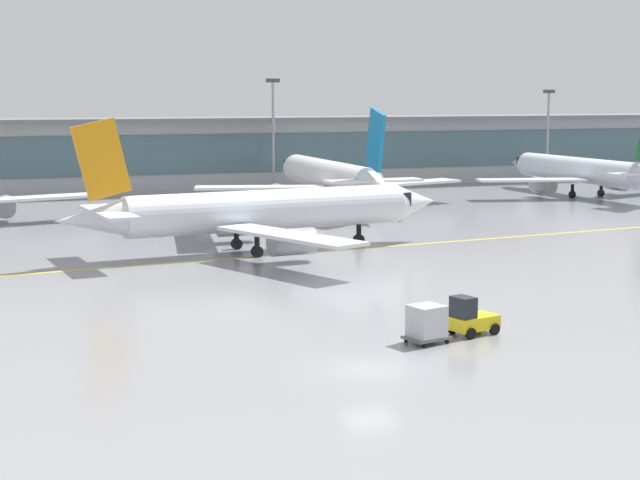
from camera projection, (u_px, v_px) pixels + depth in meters
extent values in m
plane|color=gray|center=(370.00, 368.00, 45.19)|extent=(400.00, 400.00, 0.00)
cube|color=yellow|center=(276.00, 255.00, 77.38)|extent=(109.50, 11.23, 0.01)
cube|color=#B2B7BC|center=(101.00, 158.00, 126.76)|extent=(178.56, 8.00, 9.00)
cube|color=slate|center=(105.00, 156.00, 122.91)|extent=(171.42, 0.16, 5.04)
cube|color=slate|center=(101.00, 121.00, 124.67)|extent=(185.70, 11.00, 0.60)
cube|color=silver|center=(34.00, 198.00, 96.42)|extent=(13.87, 6.07, 0.27)
cylinder|color=#999EA3|center=(6.00, 207.00, 97.12)|extent=(2.21, 3.58, 2.03)
cylinder|color=white|center=(329.00, 175.00, 111.07)|extent=(3.91, 24.51, 3.39)
cone|color=white|center=(291.00, 167.00, 124.41)|extent=(3.31, 4.14, 3.23)
cube|color=black|center=(298.00, 165.00, 121.81)|extent=(2.71, 3.11, 1.19)
cone|color=white|center=(379.00, 187.00, 97.10)|extent=(3.00, 5.49, 2.89)
cube|color=white|center=(260.00, 188.00, 106.54)|extent=(14.30, 7.20, 0.28)
cylinder|color=#999EA3|center=(280.00, 194.00, 108.98)|extent=(2.17, 3.64, 2.10)
cube|color=white|center=(406.00, 183.00, 112.14)|extent=(14.33, 6.67, 0.28)
cylinder|color=#999EA3|center=(379.00, 191.00, 112.78)|extent=(2.17, 3.64, 2.10)
cube|color=#1472B2|center=(376.00, 140.00, 97.45)|extent=(0.46, 4.58, 6.39)
cube|color=white|center=(351.00, 181.00, 97.61)|extent=(5.04, 2.50, 0.24)
cube|color=white|center=(397.00, 180.00, 99.22)|extent=(5.04, 2.50, 0.24)
cylinder|color=black|center=(305.00, 191.00, 119.45)|extent=(0.44, 0.44, 1.80)
cylinder|color=black|center=(305.00, 195.00, 119.52)|extent=(0.57, 0.91, 0.90)
cylinder|color=black|center=(315.00, 201.00, 108.84)|extent=(0.44, 0.44, 1.80)
cylinder|color=black|center=(315.00, 205.00, 108.91)|extent=(0.57, 0.91, 0.90)
cylinder|color=black|center=(354.00, 199.00, 110.32)|extent=(0.44, 0.44, 1.80)
cylinder|color=black|center=(354.00, 203.00, 110.39)|extent=(0.57, 0.91, 0.90)
cylinder|color=silver|center=(578.00, 170.00, 122.73)|extent=(3.68, 22.80, 3.16)
cone|color=silver|center=(520.00, 163.00, 134.93)|extent=(3.09, 3.86, 3.00)
cube|color=black|center=(530.00, 161.00, 132.55)|extent=(2.53, 2.90, 1.11)
cube|color=silver|center=(532.00, 180.00, 118.21)|extent=(13.33, 6.18, 0.26)
cylinder|color=#999EA3|center=(543.00, 186.00, 120.56)|extent=(2.03, 3.39, 1.95)
cube|color=silver|center=(640.00, 176.00, 124.08)|extent=(13.29, 6.71, 0.26)
cylinder|color=#999EA3|center=(616.00, 183.00, 124.54)|extent=(2.03, 3.39, 1.95)
cube|color=silver|center=(629.00, 174.00, 110.30)|extent=(4.69, 2.33, 0.22)
cylinder|color=black|center=(541.00, 184.00, 130.40)|extent=(0.41, 0.41, 1.67)
cylinder|color=black|center=(541.00, 187.00, 130.46)|extent=(0.53, 0.85, 0.84)
cylinder|color=black|center=(572.00, 191.00, 120.59)|extent=(0.41, 0.41, 1.67)
cylinder|color=black|center=(572.00, 194.00, 120.65)|extent=(0.53, 0.85, 0.84)
cylinder|color=black|center=(601.00, 190.00, 122.14)|extent=(0.41, 0.41, 1.67)
cylinder|color=black|center=(601.00, 193.00, 122.21)|extent=(0.53, 0.85, 0.84)
cylinder|color=silver|center=(269.00, 210.00, 78.75)|extent=(23.73, 5.58, 3.27)
cone|color=silver|center=(415.00, 202.00, 84.68)|extent=(4.21, 3.48, 3.10)
cube|color=black|center=(389.00, 199.00, 83.49)|extent=(3.18, 2.83, 1.14)
cone|color=silver|center=(89.00, 220.00, 72.54)|extent=(5.48, 3.28, 2.78)
cube|color=silver|center=(211.00, 211.00, 85.49)|extent=(5.45, 13.78, 0.27)
cylinder|color=#999EA3|center=(238.00, 224.00, 83.85)|extent=(3.64, 2.35, 2.02)
cube|color=silver|center=(289.00, 236.00, 70.61)|extent=(7.83, 13.63, 0.27)
cylinder|color=#999EA3|center=(292.00, 242.00, 73.76)|extent=(3.64, 2.35, 2.02)
cube|color=orange|center=(101.00, 159.00, 72.35)|extent=(4.42, 0.78, 6.15)
cube|color=silver|center=(101.00, 209.00, 75.22)|extent=(2.77, 5.01, 0.23)
cube|color=silver|center=(116.00, 216.00, 70.95)|extent=(2.77, 5.01, 0.23)
cylinder|color=black|center=(359.00, 234.00, 82.67)|extent=(0.42, 0.42, 1.73)
cylinder|color=black|center=(359.00, 240.00, 82.73)|extent=(0.91, 0.61, 0.86)
cylinder|color=black|center=(237.00, 239.00, 80.25)|extent=(0.42, 0.42, 1.73)
cylinder|color=black|center=(237.00, 244.00, 80.31)|extent=(0.91, 0.61, 0.86)
cylinder|color=black|center=(257.00, 246.00, 76.32)|extent=(0.42, 0.42, 1.73)
cylinder|color=black|center=(257.00, 251.00, 76.38)|extent=(0.91, 0.61, 0.86)
cube|color=yellow|center=(474.00, 322.00, 51.59)|extent=(2.86, 1.99, 0.70)
cube|color=#1E2328|center=(463.00, 307.00, 51.04)|extent=(1.17, 1.42, 1.10)
cylinder|color=black|center=(476.00, 324.00, 52.69)|extent=(0.64, 0.36, 0.60)
cylinder|color=black|center=(495.00, 329.00, 51.54)|extent=(0.64, 0.36, 0.60)
cylinder|color=black|center=(452.00, 328.00, 51.74)|extent=(0.64, 0.36, 0.60)
cylinder|color=black|center=(471.00, 333.00, 50.60)|extent=(0.64, 0.36, 0.60)
cube|color=#595B60|center=(426.00, 337.00, 49.85)|extent=(2.43, 2.06, 0.12)
cube|color=silver|center=(427.00, 321.00, 49.72)|extent=(1.92, 1.84, 1.60)
cylinder|color=black|center=(429.00, 336.00, 50.86)|extent=(0.24, 0.15, 0.22)
cylinder|color=black|center=(447.00, 341.00, 49.72)|extent=(0.24, 0.15, 0.22)
cylinder|color=black|center=(406.00, 340.00, 50.03)|extent=(0.24, 0.15, 0.22)
cylinder|color=black|center=(424.00, 346.00, 48.88)|extent=(0.24, 0.15, 0.22)
cylinder|color=gray|center=(273.00, 138.00, 126.74)|extent=(0.36, 0.36, 14.11)
cube|color=#3F3F42|center=(273.00, 80.00, 125.68)|extent=(1.80, 0.30, 0.50)
cylinder|color=gray|center=(548.00, 139.00, 139.67)|extent=(0.36, 0.36, 12.79)
cube|color=#3F3F42|center=(549.00, 91.00, 138.70)|extent=(1.80, 0.30, 0.50)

